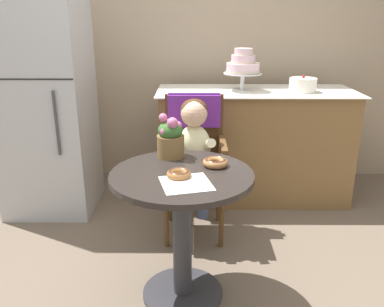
{
  "coord_description": "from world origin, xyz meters",
  "views": [
    {
      "loc": [
        0.06,
        -1.86,
        1.46
      ],
      "look_at": [
        0.05,
        0.15,
        0.77
      ],
      "focal_mm": 37.71,
      "sensor_mm": 36.0,
      "label": 1
    }
  ],
  "objects_px": {
    "round_layer_cake": "(303,85)",
    "refrigerator": "(45,102)",
    "donut_front": "(179,174)",
    "wicker_chair": "(194,142)",
    "donut_mid": "(215,162)",
    "seated_child": "(194,144)",
    "flower_vase": "(170,137)",
    "tiered_cake_stand": "(243,66)",
    "cafe_table": "(182,211)"
  },
  "relations": [
    {
      "from": "round_layer_cake",
      "to": "refrigerator",
      "type": "height_order",
      "value": "refrigerator"
    },
    {
      "from": "donut_front",
      "to": "wicker_chair",
      "type": "bearing_deg",
      "value": 85.01
    },
    {
      "from": "donut_mid",
      "to": "round_layer_cake",
      "type": "height_order",
      "value": "round_layer_cake"
    },
    {
      "from": "seated_child",
      "to": "flower_vase",
      "type": "bearing_deg",
      "value": -109.57
    },
    {
      "from": "wicker_chair",
      "to": "round_layer_cake",
      "type": "bearing_deg",
      "value": 36.86
    },
    {
      "from": "flower_vase",
      "to": "refrigerator",
      "type": "xyz_separation_m",
      "value": [
        -0.98,
        0.85,
        0.02
      ]
    },
    {
      "from": "donut_front",
      "to": "flower_vase",
      "type": "distance_m",
      "value": 0.32
    },
    {
      "from": "flower_vase",
      "to": "tiered_cake_stand",
      "type": "relative_size",
      "value": 0.75
    },
    {
      "from": "wicker_chair",
      "to": "flower_vase",
      "type": "relative_size",
      "value": 3.94
    },
    {
      "from": "donut_mid",
      "to": "seated_child",
      "type": "bearing_deg",
      "value": 102.21
    },
    {
      "from": "donut_front",
      "to": "tiered_cake_stand",
      "type": "height_order",
      "value": "tiered_cake_stand"
    },
    {
      "from": "round_layer_cake",
      "to": "seated_child",
      "type": "bearing_deg",
      "value": -142.45
    },
    {
      "from": "donut_mid",
      "to": "refrigerator",
      "type": "xyz_separation_m",
      "value": [
        -1.22,
        1.0,
        0.11
      ]
    },
    {
      "from": "wicker_chair",
      "to": "tiered_cake_stand",
      "type": "relative_size",
      "value": 2.94
    },
    {
      "from": "donut_mid",
      "to": "refrigerator",
      "type": "bearing_deg",
      "value": 140.61
    },
    {
      "from": "cafe_table",
      "to": "tiered_cake_stand",
      "type": "xyz_separation_m",
      "value": [
        0.44,
        1.3,
        0.59
      ]
    },
    {
      "from": "wicker_chair",
      "to": "refrigerator",
      "type": "xyz_separation_m",
      "value": [
        -1.11,
        0.33,
        0.21
      ]
    },
    {
      "from": "seated_child",
      "to": "round_layer_cake",
      "type": "height_order",
      "value": "round_layer_cake"
    },
    {
      "from": "flower_vase",
      "to": "donut_mid",
      "type": "bearing_deg",
      "value": -31.86
    },
    {
      "from": "tiered_cake_stand",
      "to": "round_layer_cake",
      "type": "height_order",
      "value": "tiered_cake_stand"
    },
    {
      "from": "cafe_table",
      "to": "refrigerator",
      "type": "height_order",
      "value": "refrigerator"
    },
    {
      "from": "cafe_table",
      "to": "flower_vase",
      "type": "xyz_separation_m",
      "value": [
        -0.07,
        0.25,
        0.32
      ]
    },
    {
      "from": "donut_front",
      "to": "refrigerator",
      "type": "bearing_deg",
      "value": 131.83
    },
    {
      "from": "tiered_cake_stand",
      "to": "seated_child",
      "type": "bearing_deg",
      "value": -118.54
    },
    {
      "from": "wicker_chair",
      "to": "refrigerator",
      "type": "height_order",
      "value": "refrigerator"
    },
    {
      "from": "flower_vase",
      "to": "tiered_cake_stand",
      "type": "xyz_separation_m",
      "value": [
        0.5,
        1.05,
        0.26
      ]
    },
    {
      "from": "seated_child",
      "to": "refrigerator",
      "type": "bearing_deg",
      "value": 156.16
    },
    {
      "from": "seated_child",
      "to": "tiered_cake_stand",
      "type": "xyz_separation_m",
      "value": [
        0.38,
        0.69,
        0.42
      ]
    },
    {
      "from": "donut_front",
      "to": "tiered_cake_stand",
      "type": "xyz_separation_m",
      "value": [
        0.45,
        1.36,
        0.35
      ]
    },
    {
      "from": "donut_mid",
      "to": "flower_vase",
      "type": "distance_m",
      "value": 0.3
    },
    {
      "from": "donut_front",
      "to": "donut_mid",
      "type": "relative_size",
      "value": 0.9
    },
    {
      "from": "donut_mid",
      "to": "cafe_table",
      "type": "bearing_deg",
      "value": -150.39
    },
    {
      "from": "seated_child",
      "to": "flower_vase",
      "type": "distance_m",
      "value": 0.41
    },
    {
      "from": "flower_vase",
      "to": "tiered_cake_stand",
      "type": "height_order",
      "value": "tiered_cake_stand"
    },
    {
      "from": "wicker_chair",
      "to": "flower_vase",
      "type": "height_order",
      "value": "flower_vase"
    },
    {
      "from": "tiered_cake_stand",
      "to": "refrigerator",
      "type": "xyz_separation_m",
      "value": [
        -1.49,
        -0.2,
        -0.24
      ]
    },
    {
      "from": "donut_front",
      "to": "tiered_cake_stand",
      "type": "distance_m",
      "value": 1.47
    },
    {
      "from": "seated_child",
      "to": "tiered_cake_stand",
      "type": "bearing_deg",
      "value": 61.46
    },
    {
      "from": "donut_mid",
      "to": "tiered_cake_stand",
      "type": "bearing_deg",
      "value": 77.59
    },
    {
      "from": "cafe_table",
      "to": "seated_child",
      "type": "bearing_deg",
      "value": 84.35
    },
    {
      "from": "cafe_table",
      "to": "tiered_cake_stand",
      "type": "relative_size",
      "value": 2.22
    },
    {
      "from": "seated_child",
      "to": "round_layer_cake",
      "type": "distance_m",
      "value": 1.09
    },
    {
      "from": "wicker_chair",
      "to": "seated_child",
      "type": "bearing_deg",
      "value": -83.37
    },
    {
      "from": "flower_vase",
      "to": "refrigerator",
      "type": "relative_size",
      "value": 0.14
    },
    {
      "from": "cafe_table",
      "to": "wicker_chair",
      "type": "distance_m",
      "value": 0.78
    },
    {
      "from": "flower_vase",
      "to": "refrigerator",
      "type": "height_order",
      "value": "refrigerator"
    },
    {
      "from": "donut_front",
      "to": "donut_mid",
      "type": "bearing_deg",
      "value": 40.69
    },
    {
      "from": "donut_mid",
      "to": "flower_vase",
      "type": "relative_size",
      "value": 0.54
    },
    {
      "from": "wicker_chair",
      "to": "seated_child",
      "type": "height_order",
      "value": "seated_child"
    },
    {
      "from": "seated_child",
      "to": "round_layer_cake",
      "type": "bearing_deg",
      "value": 37.55
    }
  ]
}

